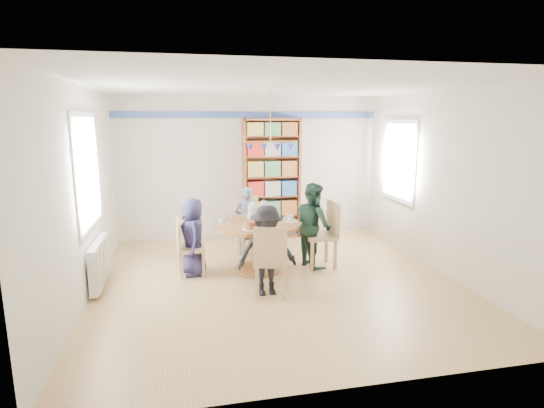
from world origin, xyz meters
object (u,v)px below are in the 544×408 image
object	(u,v)px
person_right	(313,225)
radiator	(100,263)
chair_left	(186,245)
person_far	(246,220)
dining_table	(257,235)
bookshelf	(271,180)
chair_far	(248,222)
person_near	(267,251)
chair_right	(325,231)
person_left	(193,237)
chair_near	(271,258)

from	to	relation	value
person_right	radiator	bearing A→B (deg)	82.42
chair_left	person_far	world-z (taller)	person_far
dining_table	bookshelf	world-z (taller)	bookshelf
radiator	bookshelf	size ratio (longest dim) A/B	0.44
chair_far	person_near	bearing A→B (deg)	-91.22
chair_left	chair_far	size ratio (longest dim) A/B	0.91
chair_far	person_right	xyz separation A→B (m)	(0.87, -0.95, 0.14)
chair_right	person_left	bearing A→B (deg)	178.12
person_far	person_near	distance (m)	1.76
chair_right	chair_far	bearing A→B (deg)	135.88
chair_near	person_left	world-z (taller)	person_left
radiator	person_near	xyz separation A→B (m)	(2.19, -0.69, 0.25)
chair_right	person_left	world-z (taller)	person_left
chair_left	dining_table	bearing A→B (deg)	0.00
chair_left	chair_near	world-z (taller)	chair_near
chair_right	person_far	size ratio (longest dim) A/B	0.89
person_far	bookshelf	distance (m)	1.28
radiator	chair_far	xyz separation A→B (m)	(2.23, 1.21, 0.17)
person_left	person_right	distance (m)	1.84
person_far	person_near	size ratio (longest dim) A/B	0.98
chair_far	bookshelf	world-z (taller)	bookshelf
chair_left	chair_right	xyz separation A→B (m)	(2.12, -0.02, 0.10)
chair_near	person_far	size ratio (longest dim) A/B	0.82
chair_left	person_right	size ratio (longest dim) A/B	0.65
person_far	bookshelf	world-z (taller)	bookshelf
chair_far	person_left	distance (m)	1.36
chair_right	person_near	world-z (taller)	person_near
dining_table	person_far	distance (m)	0.87
chair_right	person_right	world-z (taller)	person_right
chair_right	chair_near	bearing A→B (deg)	-137.41
radiator	chair_right	distance (m)	3.29
radiator	chair_left	xyz separation A→B (m)	(1.16, 0.21, 0.12)
radiator	person_near	world-z (taller)	person_near
chair_left	person_near	bearing A→B (deg)	-41.06
chair_near	bookshelf	size ratio (longest dim) A/B	0.42
radiator	chair_left	size ratio (longest dim) A/B	1.16
chair_left	person_right	world-z (taller)	person_right
radiator	person_near	distance (m)	2.31
person_near	person_right	bearing A→B (deg)	44.50
radiator	person_left	size ratio (longest dim) A/B	0.87
person_right	bookshelf	bearing A→B (deg)	-2.94
chair_left	person_left	xyz separation A→B (m)	(0.11, 0.04, 0.10)
dining_table	bookshelf	distance (m)	2.01
chair_right	person_far	world-z (taller)	person_far
chair_left	chair_right	bearing A→B (deg)	-0.60
radiator	chair_right	bearing A→B (deg)	3.30
chair_right	person_near	bearing A→B (deg)	-141.20
chair_left	person_left	distance (m)	0.16
chair_right	chair_near	world-z (taller)	chair_right
chair_left	person_far	xyz separation A→B (m)	(1.02, 0.86, 0.11)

